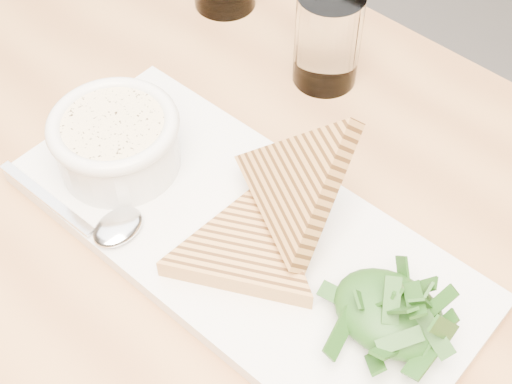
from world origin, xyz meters
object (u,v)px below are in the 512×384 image
Objects in this scene: glass_far at (328,39)px; platter at (242,234)px; soup_bowl at (118,147)px; table_top at (131,200)px.

platter is at bearing -73.03° from glass_far.
platter is 4.12× the size of glass_far.
glass_far reaches higher than soup_bowl.
glass_far is at bearing 106.97° from platter.
glass_far is (-0.07, 0.23, 0.05)m from platter.
glass_far is at bearing 77.02° from table_top.
platter is at bearing 4.97° from soup_bowl.
table_top is at bearing -30.00° from soup_bowl.
soup_bowl reaches higher than platter.
platter reaches higher than table_top.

